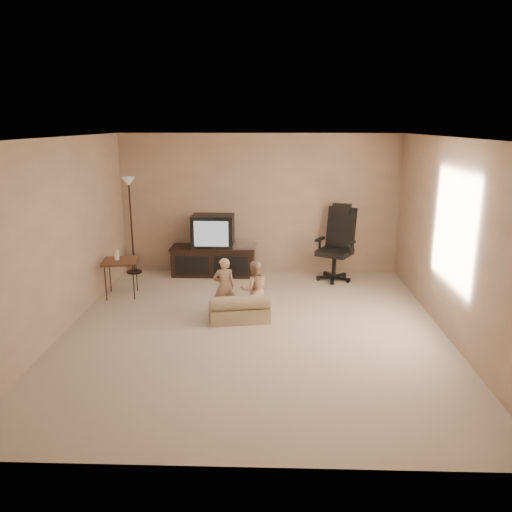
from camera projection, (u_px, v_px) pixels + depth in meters
The scene contains 9 objects.
floor at pixel (254, 330), 6.66m from camera, with size 5.50×5.50×0.00m, color beige.
room_shell at pixel (254, 218), 6.26m from camera, with size 5.50×5.50×5.50m.
tv_stand at pixel (214, 250), 8.97m from camera, with size 1.54×0.58×1.09m.
office_chair at pixel (336, 253), 8.70m from camera, with size 0.83×0.84×1.32m.
side_table at pixel (120, 261), 7.83m from camera, with size 0.60×0.60×0.79m.
floor_lamp at pixel (130, 204), 8.86m from camera, with size 0.27×0.27×1.75m.
child_sofa at pixel (239, 310), 6.91m from camera, with size 0.89×0.61×0.40m.
toddler_left at pixel (224, 286), 7.09m from camera, with size 0.31×0.22×0.84m, color tan.
toddler_right at pixel (254, 289), 7.00m from camera, with size 0.40×0.22×0.82m, color tan.
Camera 1 is at (0.23, -6.17, 2.67)m, focal length 35.00 mm.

